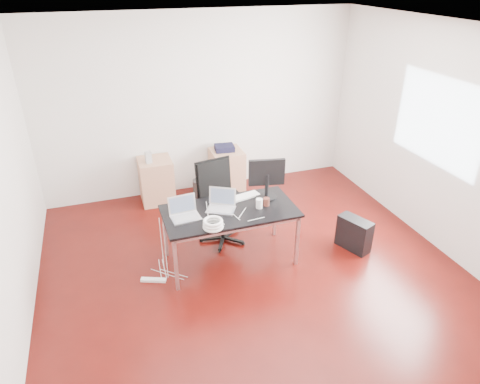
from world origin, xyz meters
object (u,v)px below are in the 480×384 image
object	(u,v)px
desk	(230,214)
filing_cabinet_left	(156,181)
office_chair	(219,198)
filing_cabinet_right	(227,171)
pc_tower	(354,234)

from	to	relation	value
desk	filing_cabinet_left	size ratio (longest dim) A/B	2.29
desk	office_chair	world-z (taller)	office_chair
desk	filing_cabinet_right	distance (m)	1.97
desk	filing_cabinet_left	world-z (taller)	desk
office_chair	pc_tower	xyz separation A→B (m)	(1.59, -0.82, -0.39)
desk	pc_tower	world-z (taller)	desk
filing_cabinet_right	pc_tower	world-z (taller)	filing_cabinet_right
desk	filing_cabinet_left	distance (m)	1.99
filing_cabinet_left	pc_tower	world-z (taller)	filing_cabinet_left
office_chair	filing_cabinet_left	size ratio (longest dim) A/B	1.54
office_chair	filing_cabinet_left	distance (m)	1.49
desk	office_chair	distance (m)	0.55
office_chair	filing_cabinet_right	bearing A→B (deg)	58.34
filing_cabinet_left	pc_tower	distance (m)	3.10
desk	filing_cabinet_right	bearing A→B (deg)	74.03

